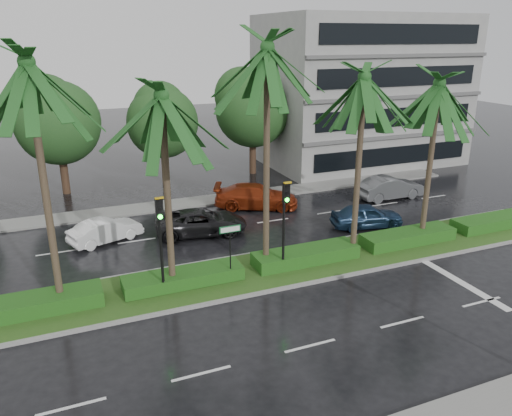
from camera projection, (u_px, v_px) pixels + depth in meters
name	position (u px, v px, depth m)	size (l,w,h in m)	color
ground	(256.00, 284.00, 22.01)	(120.00, 120.00, 0.00)	black
far_sidewalk	(185.00, 203.00, 32.46)	(40.00, 2.00, 0.12)	slate
median	(248.00, 273.00, 22.85)	(36.00, 4.00, 0.15)	gray
hedge	(248.00, 266.00, 22.73)	(35.20, 1.40, 0.60)	#1D4814
lane_markings	(321.00, 276.00, 22.73)	(34.00, 13.06, 0.01)	silver
palm_row	(217.00, 92.00, 19.73)	(26.30, 4.20, 10.61)	#413125
signal_median_left	(160.00, 232.00, 19.83)	(0.34, 0.42, 4.36)	black
signal_median_right	(285.00, 214.00, 21.83)	(0.34, 0.42, 4.36)	black
street_sign	(230.00, 239.00, 21.37)	(0.95, 0.09, 2.60)	black
bg_trees	(169.00, 114.00, 35.90)	(33.16, 5.70, 8.23)	#3C291B
building	(360.00, 91.00, 41.91)	(16.00, 10.00, 12.00)	gray
car_white	(105.00, 230.00, 26.38)	(3.85, 1.34, 1.27)	white
car_darkgrey	(201.00, 222.00, 27.40)	(5.01, 2.31, 1.39)	black
car_red	(256.00, 196.00, 31.56)	(5.25, 2.14, 1.52)	maroon
car_blue	(367.00, 216.00, 28.36)	(4.04, 1.63, 1.38)	navy
car_grey	(390.00, 188.00, 33.37)	(4.61, 1.61, 1.52)	#56585B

